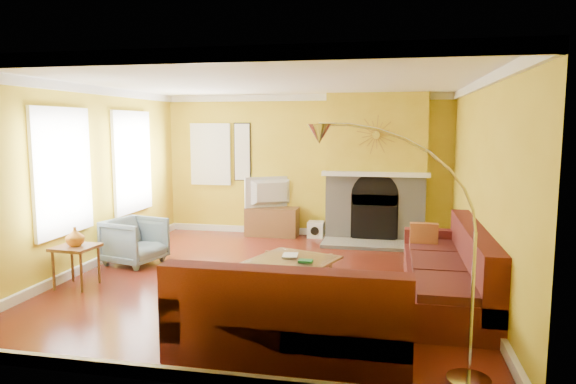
% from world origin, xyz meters
% --- Properties ---
extents(floor, '(5.50, 6.00, 0.02)m').
position_xyz_m(floor, '(0.00, 0.00, -0.01)').
color(floor, maroon).
rests_on(floor, ground).
extents(ceiling, '(5.50, 6.00, 0.02)m').
position_xyz_m(ceiling, '(0.00, 0.00, 2.71)').
color(ceiling, white).
rests_on(ceiling, ground).
extents(wall_back, '(5.50, 0.02, 2.70)m').
position_xyz_m(wall_back, '(0.00, 3.01, 1.35)').
color(wall_back, gold).
rests_on(wall_back, ground).
extents(wall_front, '(5.50, 0.02, 2.70)m').
position_xyz_m(wall_front, '(0.00, -3.01, 1.35)').
color(wall_front, gold).
rests_on(wall_front, ground).
extents(wall_left, '(0.02, 6.00, 2.70)m').
position_xyz_m(wall_left, '(-2.76, 0.00, 1.35)').
color(wall_left, gold).
rests_on(wall_left, ground).
extents(wall_right, '(0.02, 6.00, 2.70)m').
position_xyz_m(wall_right, '(2.76, 0.00, 1.35)').
color(wall_right, gold).
rests_on(wall_right, ground).
extents(baseboard, '(5.50, 6.00, 0.12)m').
position_xyz_m(baseboard, '(0.00, 0.00, 0.06)').
color(baseboard, white).
rests_on(baseboard, floor).
extents(crown_molding, '(5.50, 6.00, 0.12)m').
position_xyz_m(crown_molding, '(0.00, 0.00, 2.64)').
color(crown_molding, white).
rests_on(crown_molding, ceiling).
extents(window_left_near, '(0.06, 1.22, 1.72)m').
position_xyz_m(window_left_near, '(-2.72, 1.30, 1.50)').
color(window_left_near, white).
rests_on(window_left_near, wall_left).
extents(window_left_far, '(0.06, 1.22, 1.72)m').
position_xyz_m(window_left_far, '(-2.72, -0.60, 1.50)').
color(window_left_far, white).
rests_on(window_left_far, wall_left).
extents(window_back, '(0.82, 0.06, 1.22)m').
position_xyz_m(window_back, '(-1.90, 2.96, 1.55)').
color(window_back, white).
rests_on(window_back, wall_back).
extents(wall_art, '(0.34, 0.04, 1.14)m').
position_xyz_m(wall_art, '(-1.25, 2.97, 1.60)').
color(wall_art, white).
rests_on(wall_art, wall_back).
extents(fireplace, '(1.80, 0.40, 2.70)m').
position_xyz_m(fireplace, '(1.35, 2.80, 1.35)').
color(fireplace, '#9B9792').
rests_on(fireplace, floor).
extents(mantel, '(1.92, 0.22, 0.08)m').
position_xyz_m(mantel, '(1.35, 2.56, 1.25)').
color(mantel, white).
rests_on(mantel, fireplace).
extents(hearth, '(1.80, 0.70, 0.06)m').
position_xyz_m(hearth, '(1.35, 2.25, 0.03)').
color(hearth, '#9B9792').
rests_on(hearth, floor).
extents(sunburst, '(0.70, 0.04, 0.70)m').
position_xyz_m(sunburst, '(1.35, 2.57, 1.95)').
color(sunburst, olive).
rests_on(sunburst, fireplace).
extents(rug, '(2.40, 1.80, 0.02)m').
position_xyz_m(rug, '(0.35, -0.30, 0.01)').
color(rug, beige).
rests_on(rug, floor).
extents(sectional_sofa, '(3.10, 3.70, 0.90)m').
position_xyz_m(sectional_sofa, '(1.20, -0.85, 0.45)').
color(sectional_sofa, '#5A1E1D').
rests_on(sectional_sofa, floor).
extents(coffee_table, '(1.27, 1.27, 0.40)m').
position_xyz_m(coffee_table, '(0.40, -0.35, 0.20)').
color(coffee_table, white).
rests_on(coffee_table, floor).
extents(media_console, '(1.00, 0.45, 0.55)m').
position_xyz_m(media_console, '(-0.60, 2.75, 0.28)').
color(media_console, brown).
rests_on(media_console, floor).
extents(tv, '(0.94, 0.66, 0.59)m').
position_xyz_m(tv, '(-0.60, 2.75, 0.84)').
color(tv, black).
rests_on(tv, media_console).
extents(subwoofer, '(0.30, 0.30, 0.30)m').
position_xyz_m(subwoofer, '(0.25, 2.78, 0.15)').
color(subwoofer, white).
rests_on(subwoofer, floor).
extents(armchair, '(0.94, 0.93, 0.71)m').
position_xyz_m(armchair, '(-2.20, 0.35, 0.35)').
color(armchair, slate).
rests_on(armchair, floor).
extents(side_table, '(0.53, 0.53, 0.55)m').
position_xyz_m(side_table, '(-2.40, -0.85, 0.28)').
color(side_table, brown).
rests_on(side_table, floor).
extents(vase, '(0.29, 0.29, 0.25)m').
position_xyz_m(vase, '(-2.40, -0.85, 0.67)').
color(vase, orange).
rests_on(vase, side_table).
extents(book, '(0.23, 0.29, 0.03)m').
position_xyz_m(book, '(0.25, -0.25, 0.41)').
color(book, white).
rests_on(book, coffee_table).
extents(arc_lamp, '(1.35, 0.36, 2.12)m').
position_xyz_m(arc_lamp, '(1.72, -2.55, 1.06)').
color(arc_lamp, silver).
rests_on(arc_lamp, floor).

